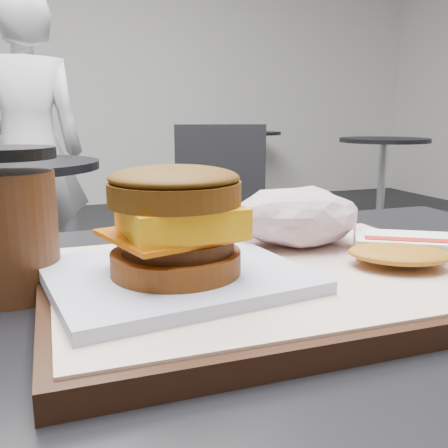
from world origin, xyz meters
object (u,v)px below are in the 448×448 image
(hash_brown, at_px, (402,249))
(coffee_cup, at_px, (12,228))
(crumpled_wrapper, at_px, (297,216))
(serving_tray, at_px, (271,280))
(neighbor_table, at_px, (7,215))
(neighbor_chair, at_px, (194,210))
(breakfast_sandwich, at_px, (175,234))
(patron, at_px, (29,152))

(hash_brown, height_order, coffee_cup, coffee_cup)
(coffee_cup, bearing_deg, crumpled_wrapper, 1.79)
(serving_tray, bearing_deg, neighbor_table, 101.60)
(neighbor_chair, bearing_deg, neighbor_table, -175.10)
(breakfast_sandwich, distance_m, neighbor_table, 1.69)
(serving_tray, distance_m, breakfast_sandwich, 0.10)
(coffee_cup, height_order, patron, patron)
(neighbor_chair, bearing_deg, breakfast_sandwich, -106.39)
(hash_brown, distance_m, crumpled_wrapper, 0.11)
(coffee_cup, xyz_separation_m, neighbor_table, (-0.13, 1.58, -0.28))
(breakfast_sandwich, distance_m, crumpled_wrapper, 0.17)
(serving_tray, height_order, coffee_cup, coffee_cup)
(hash_brown, distance_m, neighbor_chair, 1.77)
(hash_brown, bearing_deg, patron, 99.70)
(breakfast_sandwich, xyz_separation_m, patron, (-0.17, 2.23, -0.09))
(serving_tray, xyz_separation_m, neighbor_table, (-0.34, 1.64, -0.23))
(crumpled_wrapper, distance_m, neighbor_chair, 1.70)
(patron, bearing_deg, serving_tray, 89.86)
(serving_tray, relative_size, breakfast_sandwich, 1.79)
(neighbor_chair, xyz_separation_m, patron, (-0.68, 0.51, 0.23))
(crumpled_wrapper, bearing_deg, neighbor_chair, 77.63)
(hash_brown, xyz_separation_m, patron, (-0.38, 2.23, -0.06))
(crumpled_wrapper, xyz_separation_m, neighbor_chair, (0.36, 1.64, -0.31))
(serving_tray, bearing_deg, neighbor_chair, 76.23)
(coffee_cup, bearing_deg, neighbor_chair, 69.20)
(serving_tray, relative_size, patron, 0.26)
(neighbor_table, bearing_deg, breakfast_sandwich, -81.38)
(breakfast_sandwich, xyz_separation_m, coffee_cup, (-0.12, 0.07, -0.00))
(neighbor_table, relative_size, neighbor_chair, 0.85)
(serving_tray, bearing_deg, hash_brown, -7.72)
(hash_brown, height_order, neighbor_table, hash_brown)
(crumpled_wrapper, bearing_deg, serving_tray, -130.76)
(patron, bearing_deg, breakfast_sandwich, 87.62)
(breakfast_sandwich, distance_m, coffee_cup, 0.14)
(crumpled_wrapper, height_order, neighbor_chair, neighbor_chair)
(serving_tray, height_order, patron, patron)
(neighbor_table, xyz_separation_m, neighbor_chair, (0.76, 0.06, -0.04))
(serving_tray, xyz_separation_m, hash_brown, (0.12, -0.02, 0.02))
(crumpled_wrapper, height_order, neighbor_table, crumpled_wrapper)
(coffee_cup, relative_size, neighbor_table, 0.17)
(breakfast_sandwich, relative_size, hash_brown, 1.57)
(crumpled_wrapper, relative_size, coffee_cup, 1.05)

